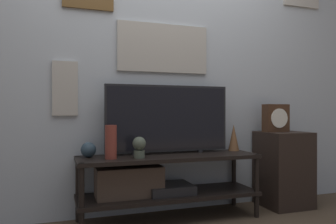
% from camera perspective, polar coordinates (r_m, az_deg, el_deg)
% --- Properties ---
extents(wall_back, '(6.40, 0.08, 2.70)m').
position_cam_1_polar(wall_back, '(2.90, -1.64, 9.96)').
color(wall_back, '#B2BCC6').
rests_on(wall_back, ground_plane).
extents(media_console, '(1.45, 0.42, 0.51)m').
position_cam_1_polar(media_console, '(2.63, -2.28, -11.70)').
color(media_console, black).
rests_on(media_console, ground_plane).
extents(television, '(1.05, 0.05, 0.57)m').
position_cam_1_polar(television, '(2.71, 0.05, -1.13)').
color(television, black).
rests_on(television, media_console).
extents(vase_slim_bronze, '(0.10, 0.10, 0.23)m').
position_cam_1_polar(vase_slim_bronze, '(2.99, 11.37, -4.39)').
color(vase_slim_bronze, brown).
rests_on(vase_slim_bronze, media_console).
extents(vase_tall_ceramic, '(0.09, 0.09, 0.25)m').
position_cam_1_polar(vase_tall_ceramic, '(2.46, -9.92, -5.17)').
color(vase_tall_ceramic, brown).
rests_on(vase_tall_ceramic, media_console).
extents(vase_round_glass, '(0.12, 0.12, 0.12)m').
position_cam_1_polar(vase_round_glass, '(2.58, -13.69, -6.40)').
color(vase_round_glass, '#2D4251').
rests_on(vase_round_glass, media_console).
extents(decorative_bust, '(0.10, 0.10, 0.16)m').
position_cam_1_polar(decorative_bust, '(2.48, -5.04, -5.99)').
color(decorative_bust, '#4C5647').
rests_on(decorative_bust, media_console).
extents(side_table, '(0.40, 0.39, 0.68)m').
position_cam_1_polar(side_table, '(3.21, 19.44, -9.31)').
color(side_table, black).
rests_on(side_table, ground_plane).
extents(mantel_clock, '(0.23, 0.11, 0.25)m').
position_cam_1_polar(mantel_clock, '(3.15, 18.26, -1.01)').
color(mantel_clock, '#422819').
rests_on(mantel_clock, side_table).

